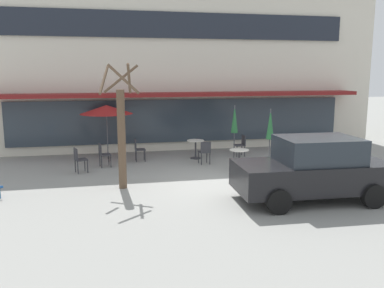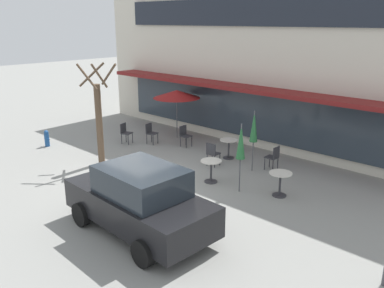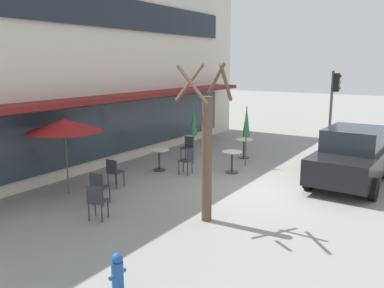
{
  "view_description": "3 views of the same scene",
  "coord_description": "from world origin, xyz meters",
  "px_view_note": "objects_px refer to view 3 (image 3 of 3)",
  "views": [
    {
      "loc": [
        -3.35,
        -11.89,
        3.5
      ],
      "look_at": [
        -0.2,
        2.91,
        0.81
      ],
      "focal_mm": 38.0,
      "sensor_mm": 36.0,
      "label": 1
    },
    {
      "loc": [
        9.49,
        -7.84,
        5.19
      ],
      "look_at": [
        -0.22,
        2.41,
        0.86
      ],
      "focal_mm": 38.0,
      "sensor_mm": 36.0,
      "label": 2
    },
    {
      "loc": [
        -10.96,
        -4.35,
        3.75
      ],
      "look_at": [
        0.13,
        2.65,
        1.12
      ],
      "focal_mm": 38.0,
      "sensor_mm": 36.0,
      "label": 3
    }
  ],
  "objects_px": {
    "patio_umbrella_cream_folded": "(194,121)",
    "cafe_chair_4": "(187,159)",
    "patio_umbrella_green_folded": "(65,125)",
    "street_tree": "(207,149)",
    "parked_sedan": "(352,156)",
    "cafe_table_near_wall": "(159,156)",
    "cafe_chair_1": "(114,171)",
    "cafe_chair_3": "(97,200)",
    "fire_hydrant": "(118,273)",
    "traffic_light_pole": "(334,96)",
    "cafe_chair_2": "(188,146)",
    "cafe_table_by_tree": "(232,158)",
    "patio_umbrella_corner_open": "(246,122)",
    "cafe_table_streetside": "(244,145)",
    "cafe_chair_0": "(99,186)"
  },
  "relations": [
    {
      "from": "patio_umbrella_cream_folded",
      "to": "cafe_chair_4",
      "type": "xyz_separation_m",
      "value": [
        -1.36,
        -0.61,
        -1.1
      ]
    },
    {
      "from": "patio_umbrella_cream_folded",
      "to": "cafe_chair_4",
      "type": "bearing_deg",
      "value": -156.03
    },
    {
      "from": "patio_umbrella_green_folded",
      "to": "street_tree",
      "type": "bearing_deg",
      "value": -84.71
    },
    {
      "from": "parked_sedan",
      "to": "patio_umbrella_cream_folded",
      "type": "bearing_deg",
      "value": 94.96
    },
    {
      "from": "patio_umbrella_cream_folded",
      "to": "cafe_table_near_wall",
      "type": "bearing_deg",
      "value": 161.16
    },
    {
      "from": "patio_umbrella_green_folded",
      "to": "cafe_chair_1",
      "type": "xyz_separation_m",
      "value": [
        1.18,
        -0.7,
        -1.5
      ]
    },
    {
      "from": "cafe_chair_3",
      "to": "fire_hydrant",
      "type": "bearing_deg",
      "value": -129.07
    },
    {
      "from": "patio_umbrella_cream_folded",
      "to": "traffic_light_pole",
      "type": "xyz_separation_m",
      "value": [
        5.8,
        -3.64,
        0.67
      ]
    },
    {
      "from": "cafe_chair_2",
      "to": "cafe_table_by_tree",
      "type": "bearing_deg",
      "value": -110.43
    },
    {
      "from": "patio_umbrella_corner_open",
      "to": "street_tree",
      "type": "xyz_separation_m",
      "value": [
        -5.37,
        -1.45,
        0.14
      ]
    },
    {
      "from": "street_tree",
      "to": "patio_umbrella_green_folded",
      "type": "bearing_deg",
      "value": 95.29
    },
    {
      "from": "patio_umbrella_cream_folded",
      "to": "cafe_chair_2",
      "type": "height_order",
      "value": "patio_umbrella_cream_folded"
    },
    {
      "from": "patio_umbrella_corner_open",
      "to": "parked_sedan",
      "type": "relative_size",
      "value": 0.52
    },
    {
      "from": "cafe_table_near_wall",
      "to": "patio_umbrella_green_folded",
      "type": "bearing_deg",
      "value": 169.57
    },
    {
      "from": "cafe_table_near_wall",
      "to": "cafe_chair_4",
      "type": "bearing_deg",
      "value": -83.91
    },
    {
      "from": "cafe_table_by_tree",
      "to": "cafe_chair_3",
      "type": "relative_size",
      "value": 0.85
    },
    {
      "from": "parked_sedan",
      "to": "traffic_light_pole",
      "type": "height_order",
      "value": "traffic_light_pole"
    },
    {
      "from": "cafe_table_streetside",
      "to": "traffic_light_pole",
      "type": "relative_size",
      "value": 0.22
    },
    {
      "from": "cafe_chair_0",
      "to": "traffic_light_pole",
      "type": "height_order",
      "value": "traffic_light_pole"
    },
    {
      "from": "cafe_chair_2",
      "to": "street_tree",
      "type": "height_order",
      "value": "street_tree"
    },
    {
      "from": "cafe_chair_1",
      "to": "fire_hydrant",
      "type": "height_order",
      "value": "cafe_chair_1"
    },
    {
      "from": "cafe_chair_3",
      "to": "cafe_chair_2",
      "type": "bearing_deg",
      "value": 13.69
    },
    {
      "from": "parked_sedan",
      "to": "traffic_light_pole",
      "type": "bearing_deg",
      "value": 19.73
    },
    {
      "from": "cafe_chair_3",
      "to": "street_tree",
      "type": "distance_m",
      "value": 2.91
    },
    {
      "from": "patio_umbrella_green_folded",
      "to": "parked_sedan",
      "type": "distance_m",
      "value": 8.74
    },
    {
      "from": "cafe_table_near_wall",
      "to": "cafe_chair_2",
      "type": "bearing_deg",
      "value": 1.99
    },
    {
      "from": "cafe_chair_0",
      "to": "cafe_chair_4",
      "type": "relative_size",
      "value": 1.0
    },
    {
      "from": "patio_umbrella_green_folded",
      "to": "cafe_chair_2",
      "type": "bearing_deg",
      "value": -6.0
    },
    {
      "from": "cafe_chair_0",
      "to": "traffic_light_pole",
      "type": "relative_size",
      "value": 0.26
    },
    {
      "from": "fire_hydrant",
      "to": "patio_umbrella_green_folded",
      "type": "bearing_deg",
      "value": 56.81
    },
    {
      "from": "cafe_chair_1",
      "to": "fire_hydrant",
      "type": "xyz_separation_m",
      "value": [
        -4.28,
        -4.05,
        -0.17
      ]
    },
    {
      "from": "cafe_table_by_tree",
      "to": "patio_umbrella_corner_open",
      "type": "height_order",
      "value": "patio_umbrella_corner_open"
    },
    {
      "from": "cafe_chair_3",
      "to": "cafe_chair_1",
      "type": "bearing_deg",
      "value": 33.85
    },
    {
      "from": "cafe_chair_1",
      "to": "fire_hydrant",
      "type": "relative_size",
      "value": 1.26
    },
    {
      "from": "fire_hydrant",
      "to": "cafe_chair_0",
      "type": "bearing_deg",
      "value": 48.71
    },
    {
      "from": "patio_umbrella_corner_open",
      "to": "cafe_chair_3",
      "type": "distance_m",
      "value": 6.92
    },
    {
      "from": "cafe_chair_1",
      "to": "cafe_chair_4",
      "type": "height_order",
      "value": "same"
    },
    {
      "from": "patio_umbrella_green_folded",
      "to": "cafe_chair_3",
      "type": "bearing_deg",
      "value": -115.02
    },
    {
      "from": "cafe_table_near_wall",
      "to": "street_tree",
      "type": "xyz_separation_m",
      "value": [
        -3.11,
        -3.74,
        1.25
      ]
    },
    {
      "from": "patio_umbrella_cream_folded",
      "to": "parked_sedan",
      "type": "bearing_deg",
      "value": -85.04
    },
    {
      "from": "cafe_chair_4",
      "to": "traffic_light_pole",
      "type": "bearing_deg",
      "value": -22.98
    },
    {
      "from": "patio_umbrella_cream_folded",
      "to": "cafe_chair_3",
      "type": "bearing_deg",
      "value": -170.44
    },
    {
      "from": "patio_umbrella_green_folded",
      "to": "cafe_chair_1",
      "type": "height_order",
      "value": "patio_umbrella_green_folded"
    },
    {
      "from": "patio_umbrella_green_folded",
      "to": "cafe_chair_2",
      "type": "xyz_separation_m",
      "value": [
        5.5,
        -0.58,
        -1.5
      ]
    },
    {
      "from": "patio_umbrella_green_folded",
      "to": "cafe_chair_4",
      "type": "height_order",
      "value": "patio_umbrella_green_folded"
    },
    {
      "from": "patio_umbrella_green_folded",
      "to": "fire_hydrant",
      "type": "distance_m",
      "value": 5.91
    },
    {
      "from": "cafe_table_streetside",
      "to": "cafe_chair_1",
      "type": "relative_size",
      "value": 0.85
    },
    {
      "from": "cafe_chair_2",
      "to": "patio_umbrella_cream_folded",
      "type": "bearing_deg",
      "value": -131.13
    },
    {
      "from": "patio_umbrella_corner_open",
      "to": "cafe_chair_1",
      "type": "distance_m",
      "value": 5.23
    },
    {
      "from": "cafe_table_streetside",
      "to": "cafe_chair_1",
      "type": "xyz_separation_m",
      "value": [
        -5.7,
        1.66,
        0.01
      ]
    }
  ]
}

